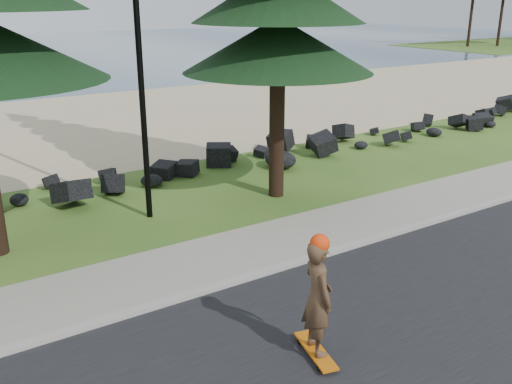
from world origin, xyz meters
The scene contains 7 objects.
ground centered at (0.00, 0.00, 0.00)m, with size 160.00×160.00×0.00m, color #2F561B.
kerb centered at (0.00, -0.90, 0.05)m, with size 160.00×0.20×0.10m, color #9C968C.
sidewalk centered at (0.00, 0.20, 0.04)m, with size 160.00×2.00×0.08m, color gray.
beach_sand centered at (0.00, 14.50, 0.01)m, with size 160.00×15.00×0.01m, color tan.
seawall_boulders centered at (0.00, 5.60, 0.00)m, with size 60.00×2.40×1.10m, color black, non-canonical shape.
lamp_post centered at (0.00, 3.20, 4.13)m, with size 0.25×0.14×8.14m.
skateboarder centered at (-0.22, -3.51, 0.99)m, with size 0.56×1.09×1.97m.
Camera 1 is at (-4.94, -9.10, 5.11)m, focal length 40.00 mm.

